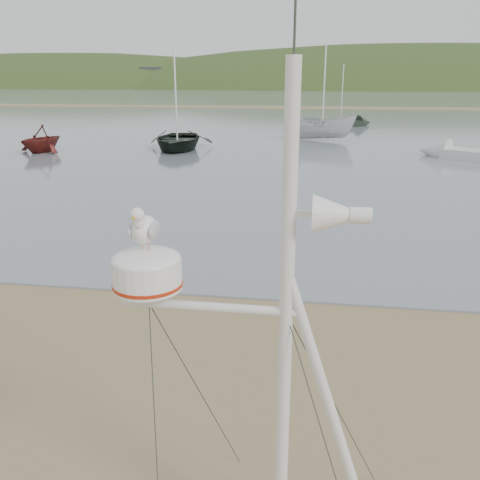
# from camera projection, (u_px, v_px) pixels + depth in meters

# --- Properties ---
(ground) EXTENTS (560.00, 560.00, 0.00)m
(ground) POSITION_uv_depth(u_px,v_px,m) (73.00, 419.00, 6.53)
(ground) COLOR olive
(ground) RESTS_ON ground
(water) EXTENTS (560.00, 256.00, 0.04)m
(water) POSITION_uv_depth(u_px,v_px,m) (308.00, 94.00, 130.80)
(water) COLOR slate
(water) RESTS_ON ground
(sandbar) EXTENTS (560.00, 7.00, 0.07)m
(sandbar) POSITION_uv_depth(u_px,v_px,m) (298.00, 108.00, 72.41)
(sandbar) COLOR olive
(sandbar) RESTS_ON water
(hill_ridge) EXTENTS (620.00, 180.00, 80.00)m
(hill_ridge) POSITION_uv_depth(u_px,v_px,m) (352.00, 132.00, 231.18)
(hill_ridge) COLOR #263917
(hill_ridge) RESTS_ON ground
(far_cottages) EXTENTS (294.40, 6.30, 8.00)m
(far_cottages) POSITION_uv_depth(u_px,v_px,m) (320.00, 78.00, 189.42)
(far_cottages) COLOR silver
(far_cottages) RESTS_ON ground
(mast_rig) EXTENTS (2.33, 2.49, 5.27)m
(mast_rig) POSITION_uv_depth(u_px,v_px,m) (274.00, 449.00, 4.19)
(mast_rig) COLOR silver
(mast_rig) RESTS_ON ground
(boat_dark) EXTENTS (4.07, 1.63, 5.55)m
(boat_dark) POSITION_uv_depth(u_px,v_px,m) (176.00, 102.00, 29.84)
(boat_dark) COLOR black
(boat_dark) RESTS_ON water
(boat_red) EXTENTS (2.90, 2.19, 2.99)m
(boat_red) POSITION_uv_depth(u_px,v_px,m) (39.00, 126.00, 29.04)
(boat_red) COLOR #5B1914
(boat_red) RESTS_ON water
(boat_white) EXTENTS (2.16, 2.13, 4.66)m
(boat_white) POSITION_uv_depth(u_px,v_px,m) (323.00, 105.00, 34.47)
(boat_white) COLOR silver
(boat_white) RESTS_ON water
(sailboat_white_near) EXTENTS (6.08, 4.63, 6.23)m
(sailboat_white_near) POSITION_uv_depth(u_px,v_px,m) (460.00, 153.00, 27.21)
(sailboat_white_near) COLOR silver
(sailboat_white_near) RESTS_ON ground
(sailboat_dark_mid) EXTENTS (5.34, 4.55, 5.69)m
(sailboat_dark_mid) POSITION_uv_depth(u_px,v_px,m) (352.00, 123.00, 45.16)
(sailboat_dark_mid) COLOR black
(sailboat_dark_mid) RESTS_ON ground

